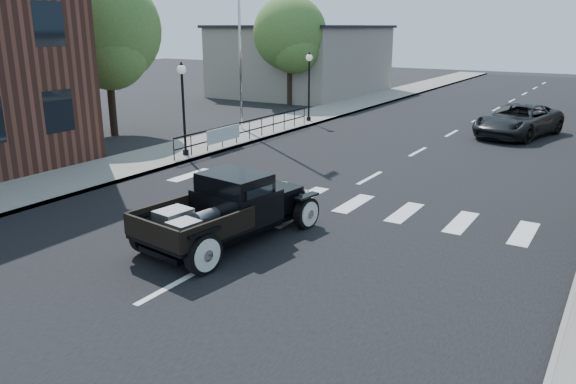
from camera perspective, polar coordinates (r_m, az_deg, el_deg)
The scene contains 13 objects.
ground at distance 14.02m, azimuth -3.32°, elevation -4.98°, with size 120.00×120.00×0.00m, color black.
road at distance 27.23m, azimuth 15.12°, elevation 5.09°, with size 14.00×80.00×0.02m, color black.
road_markings at distance 22.58m, azimuth 11.37°, elevation 3.04°, with size 12.00×60.00×0.06m, color silver, non-canonical shape.
sidewalk_left at distance 30.67m, azimuth -0.30°, elevation 7.01°, with size 3.00×80.00×0.15m, color gray.
low_building_left at distance 44.82m, azimuth 1.50°, elevation 13.13°, with size 10.00×12.00×5.00m, color gray.
railing at distance 25.82m, azimuth -3.95°, elevation 6.47°, with size 0.08×10.00×1.00m, color black, non-canonical shape.
banner at distance 24.24m, azimuth -6.54°, elevation 5.26°, with size 0.04×2.20×0.60m, color silver, non-canonical shape.
lamp_post_b at distance 22.72m, azimuth -10.56°, elevation 8.28°, with size 0.36×0.36×3.67m, color black, non-canonical shape.
lamp_post_c at distance 30.81m, azimuth 2.14°, elevation 10.63°, with size 0.36×0.36×3.67m, color black, non-canonical shape.
big_tree_near at distance 28.52m, azimuth -17.85°, elevation 13.01°, with size 5.14×5.14×7.55m, color #486C2E, non-canonical shape.
big_tree_far at distance 38.34m, azimuth 0.18°, elevation 14.14°, with size 4.84×4.84×7.11m, color #486C2E, non-canonical shape.
hotrod_pickup at distance 13.77m, azimuth -6.05°, elevation -1.63°, with size 2.33×4.98×1.73m, color black, non-canonical shape.
second_car at distance 29.32m, azimuth 22.35°, elevation 6.71°, with size 2.55×5.52×1.53m, color black.
Camera 1 is at (7.53, -10.66, 5.13)m, focal length 35.00 mm.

